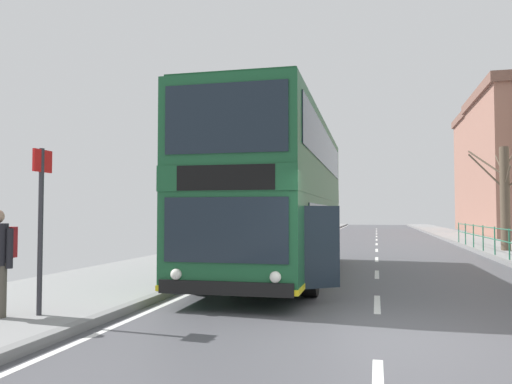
% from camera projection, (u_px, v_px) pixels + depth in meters
% --- Properties ---
extents(ground, '(15.80, 140.00, 0.20)m').
position_uv_depth(ground, '(327.00, 331.00, 7.31)').
color(ground, '#4D4D52').
extents(double_decker_bus_main, '(3.35, 11.15, 4.32)m').
position_uv_depth(double_decker_bus_main, '(280.00, 195.00, 14.09)').
color(double_decker_bus_main, '#19512D').
rests_on(double_decker_bus_main, ground).
extents(bus_stop_sign_near, '(0.08, 0.44, 2.65)m').
position_uv_depth(bus_stop_sign_near, '(41.00, 212.00, 7.99)').
color(bus_stop_sign_near, '#2D2D33').
rests_on(bus_stop_sign_near, ground).
extents(bare_tree_far_00, '(2.60, 2.88, 4.99)m').
position_uv_depth(bare_tree_far_00, '(505.00, 196.00, 21.84)').
color(bare_tree_far_00, brown).
rests_on(bare_tree_far_00, ground).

